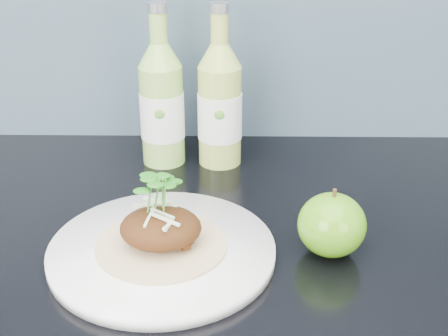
{
  "coord_description": "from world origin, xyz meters",
  "views": [
    {
      "loc": [
        0.01,
        0.9,
        1.36
      ],
      "look_at": [
        -0.0,
        1.64,
        1.0
      ],
      "focal_mm": 50.0,
      "sensor_mm": 36.0,
      "label": 1
    }
  ],
  "objects": [
    {
      "name": "dinner_plate",
      "position": [
        -0.08,
        1.58,
        0.91
      ],
      "size": [
        0.34,
        0.34,
        0.02
      ],
      "color": "white",
      "rests_on": "kitchen_counter"
    },
    {
      "name": "green_apple",
      "position": [
        0.14,
        1.59,
        0.94
      ],
      "size": [
        0.12,
        0.12,
        0.09
      ],
      "rotation": [
        0.0,
        0.0,
        -0.4
      ],
      "color": "#428A0F",
      "rests_on": "kitchen_counter"
    },
    {
      "name": "cider_bottle_right",
      "position": [
        -0.01,
        1.87,
        1.0
      ],
      "size": [
        0.08,
        0.08,
        0.27
      ],
      "rotation": [
        0.0,
        0.0,
        0.08
      ],
      "color": "#ABC351",
      "rests_on": "kitchen_counter"
    },
    {
      "name": "pork_taco",
      "position": [
        -0.08,
        1.58,
        0.95
      ],
      "size": [
        0.17,
        0.17,
        0.1
      ],
      "color": "tan",
      "rests_on": "dinner_plate"
    },
    {
      "name": "cider_bottle_left",
      "position": [
        -0.11,
        1.87,
        1.0
      ],
      "size": [
        0.08,
        0.08,
        0.27
      ],
      "rotation": [
        0.0,
        0.0,
        -0.09
      ],
      "color": "#91C853",
      "rests_on": "kitchen_counter"
    }
  ]
}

